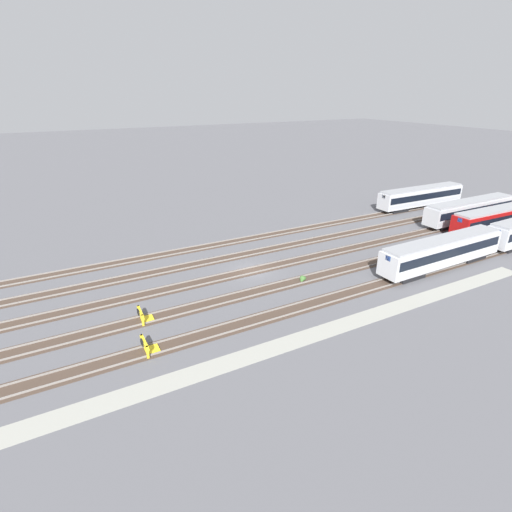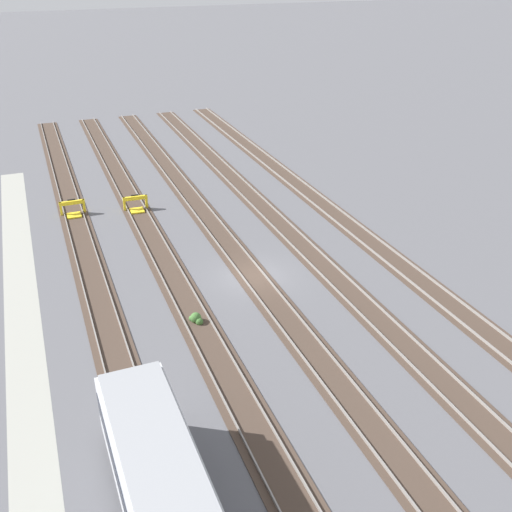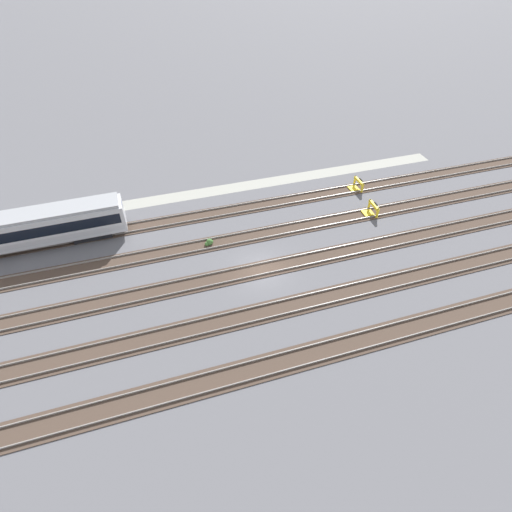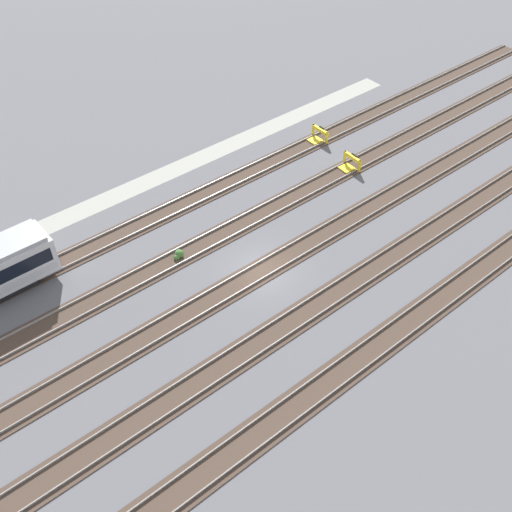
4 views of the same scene
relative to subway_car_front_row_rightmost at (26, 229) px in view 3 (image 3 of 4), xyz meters
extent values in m
plane|color=#5B5B60|center=(-20.22, 9.75, -2.04)|extent=(400.00, 400.00, 0.00)
cube|color=#9E9E93|center=(-20.22, -4.48, -2.04)|extent=(54.00, 2.00, 0.01)
cube|color=#47382D|center=(-20.22, -0.06, -2.01)|extent=(90.00, 2.23, 0.06)
cube|color=gray|center=(-20.22, 0.66, -1.90)|extent=(90.00, 0.07, 0.15)
cube|color=gray|center=(-20.22, -0.78, -1.90)|extent=(90.00, 0.07, 0.15)
cube|color=#47382D|center=(-20.22, 4.85, -2.01)|extent=(90.00, 2.24, 0.06)
cube|color=gray|center=(-20.22, 5.56, -1.90)|extent=(90.00, 0.07, 0.15)
cube|color=gray|center=(-20.22, 4.13, -1.90)|extent=(90.00, 0.07, 0.15)
cube|color=#47382D|center=(-20.22, 9.75, -2.01)|extent=(90.00, 2.24, 0.06)
cube|color=gray|center=(-20.22, 10.47, -1.90)|extent=(90.00, 0.07, 0.15)
cube|color=gray|center=(-20.22, 9.03, -1.90)|extent=(90.00, 0.07, 0.15)
cube|color=#47382D|center=(-20.22, 14.66, -2.01)|extent=(90.00, 2.23, 0.06)
cube|color=gray|center=(-20.22, 15.38, -1.90)|extent=(90.00, 0.07, 0.15)
cube|color=gray|center=(-20.22, 13.94, -1.90)|extent=(90.00, 0.07, 0.15)
cube|color=#47382D|center=(-20.22, 19.56, -2.01)|extent=(90.00, 2.23, 0.06)
cube|color=gray|center=(-20.22, 20.28, -1.90)|extent=(90.00, 0.07, 0.15)
cube|color=gray|center=(-20.22, 18.85, -1.90)|extent=(90.00, 0.07, 0.15)
cube|color=silver|center=(0.00, 0.00, 0.01)|extent=(18.04, 3.08, 2.70)
cube|color=black|center=(0.00, 0.00, 0.33)|extent=(17.32, 3.11, 1.08)
cube|color=#B2B5BA|center=(0.00, 0.00, -0.75)|extent=(17.68, 3.10, 0.54)
cube|color=#999BA0|center=(0.00, 0.00, 1.51)|extent=(17.50, 2.79, 0.30)
cube|color=blue|center=(-8.96, -0.14, 1.01)|extent=(0.09, 0.70, 0.56)
cube|color=black|center=(-5.58, -0.09, -1.69)|extent=(3.63, 2.30, 0.70)
cube|color=yellow|center=(-35.14, 0.84, -1.46)|extent=(0.18, 0.18, 1.15)
cube|color=yellow|center=(-35.14, -0.96, -1.46)|extent=(0.18, 0.18, 1.15)
cube|color=yellow|center=(-35.14, -0.06, -1.04)|extent=(0.24, 2.00, 0.30)
cube|color=yellow|center=(-34.59, -0.06, -1.95)|extent=(1.10, 1.08, 0.18)
cube|color=black|center=(-35.32, -0.06, -1.04)|extent=(0.12, 0.60, 0.44)
cube|color=yellow|center=(-34.26, 5.75, -1.46)|extent=(0.19, 0.19, 1.15)
cube|color=yellow|center=(-34.33, 3.95, -1.46)|extent=(0.19, 0.19, 1.15)
cube|color=yellow|center=(-34.29, 4.85, -1.04)|extent=(0.31, 2.01, 0.30)
cube|color=yellow|center=(-33.74, 4.83, -1.95)|extent=(1.14, 1.12, 0.18)
cube|color=black|center=(-34.47, 4.85, -1.04)|extent=(0.14, 0.60, 0.44)
sphere|color=#427033|center=(-16.45, 4.81, -1.76)|extent=(0.64, 0.64, 0.64)
sphere|color=#427033|center=(-16.15, 4.93, -1.86)|extent=(0.44, 0.44, 0.44)
sphere|color=#427033|center=(-16.67, 4.63, -1.90)|extent=(0.36, 0.36, 0.36)
camera|label=1|loc=(-39.99, -27.88, 17.59)|focal=28.00mm
camera|label=2|loc=(11.64, -2.39, 17.07)|focal=42.00mm
camera|label=3|loc=(-11.95, 34.79, 23.00)|focal=28.00mm
camera|label=4|loc=(-0.93, 32.86, 28.36)|focal=42.00mm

